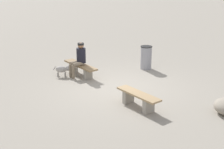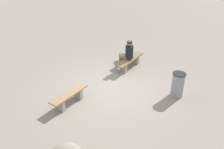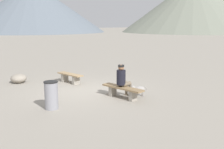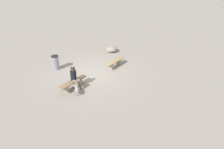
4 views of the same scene
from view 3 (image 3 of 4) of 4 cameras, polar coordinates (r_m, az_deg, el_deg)
The scene contains 10 objects.
ground at distance 11.06m, azimuth -6.05°, elevation -3.70°, with size 210.00×210.00×0.06m, color gray.
bench_left at distance 12.54m, azimuth -9.02°, elevation -0.50°, with size 1.53×0.54×0.44m.
bench_right at distance 9.89m, azimuth 2.27°, elevation -3.41°, with size 1.81×0.57×0.44m.
seated_person at distance 9.90m, azimuth 2.29°, elevation -0.88°, with size 0.37×0.64×1.27m.
dog at distance 10.16m, azimuth 5.58°, elevation -3.17°, with size 0.45×0.61×0.44m.
trash_bin at distance 8.87m, azimuth -12.96°, elevation -4.36°, with size 0.46×0.46×0.92m.
boulder at distance 13.19m, azimuth -19.50°, elevation -0.78°, with size 0.80×0.73×0.42m, color gray.
distant_peak_1 at distance 83.16m, azimuth 17.05°, elevation 14.02°, with size 41.39×41.39×15.25m, color gray.
distant_peak_2 at distance 82.78m, azimuth -16.66°, elevation 13.73°, with size 41.62×41.62×14.32m, color slate.
distant_peak_3 at distance 81.73m, azimuth 16.69°, elevation 12.40°, with size 34.17×34.17×10.42m, color #566656.
Camera 3 is at (8.86, -5.98, 2.80)m, focal length 42.38 mm.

